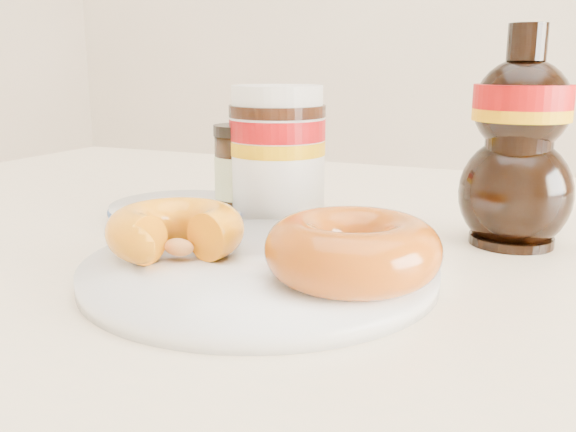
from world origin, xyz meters
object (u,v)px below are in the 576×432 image
at_px(donut_whole, 353,249).
at_px(dark_jar, 244,173).
at_px(plate, 259,269).
at_px(blue_rim_saucer, 183,210).
at_px(dining_table, 401,352).
at_px(syrup_bottle, 519,138).
at_px(nutella_jar, 277,149).
at_px(donut_bitten, 176,230).

relative_size(donut_whole, dark_jar, 1.25).
distance_m(plate, blue_rim_saucer, 0.20).
xyz_separation_m(dining_table, syrup_bottle, (0.07, 0.07, 0.17)).
distance_m(nutella_jar, dark_jar, 0.04).
relative_size(nutella_jar, blue_rim_saucer, 0.89).
relative_size(dark_jar, blue_rim_saucer, 0.63).
height_order(syrup_bottle, dark_jar, syrup_bottle).
relative_size(dining_table, donut_whole, 12.17).
distance_m(plate, dark_jar, 0.19).
bearing_deg(syrup_bottle, donut_whole, -114.92).
relative_size(donut_bitten, nutella_jar, 0.78).
bearing_deg(donut_whole, donut_bitten, 178.60).
xyz_separation_m(donut_bitten, donut_whole, (0.14, -0.00, 0.00)).
bearing_deg(dark_jar, nutella_jar, 6.70).
bearing_deg(donut_bitten, nutella_jar, 101.79).
distance_m(donut_bitten, nutella_jar, 0.18).
bearing_deg(plate, blue_rim_saucer, 138.81).
height_order(plate, nutella_jar, nutella_jar).
bearing_deg(blue_rim_saucer, nutella_jar, 19.67).
bearing_deg(plate, donut_bitten, -173.99).
xyz_separation_m(dining_table, nutella_jar, (-0.15, 0.07, 0.15)).
height_order(dining_table, syrup_bottle, syrup_bottle).
distance_m(nutella_jar, syrup_bottle, 0.22).
bearing_deg(nutella_jar, dark_jar, -173.30).
bearing_deg(nutella_jar, donut_bitten, -90.84).
xyz_separation_m(nutella_jar, syrup_bottle, (0.22, 0.00, 0.02)).
relative_size(plate, donut_bitten, 2.48).
bearing_deg(nutella_jar, syrup_bottle, 0.63).
relative_size(nutella_jar, syrup_bottle, 0.72).
bearing_deg(donut_bitten, syrup_bottle, 50.95).
distance_m(plate, nutella_jar, 0.19).
xyz_separation_m(nutella_jar, blue_rim_saucer, (-0.09, -0.03, -0.06)).
bearing_deg(dark_jar, blue_rim_saucer, -152.87).
relative_size(dining_table, blue_rim_saucer, 9.61).
xyz_separation_m(dining_table, blue_rim_saucer, (-0.24, 0.04, 0.09)).
bearing_deg(blue_rim_saucer, donut_bitten, -58.21).
distance_m(dining_table, donut_whole, 0.16).
bearing_deg(dining_table, dark_jar, 159.89).
xyz_separation_m(donut_bitten, blue_rim_saucer, (-0.09, 0.14, -0.02)).
relative_size(dining_table, donut_bitten, 13.73).
relative_size(dining_table, dark_jar, 15.18).
xyz_separation_m(plate, blue_rim_saucer, (-0.15, 0.13, 0.00)).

